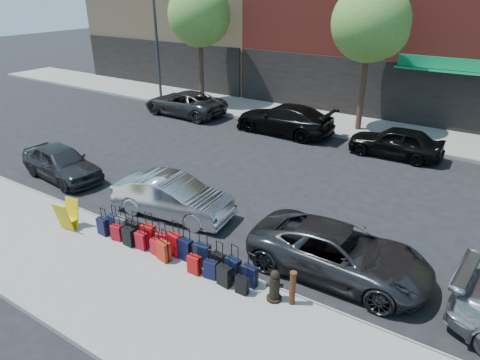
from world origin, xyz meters
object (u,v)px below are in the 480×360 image
Objects in this scene: car_far_0 at (184,103)px; streetlight at (158,28)px; car_near_0 at (61,162)px; car_far_1 at (284,119)px; display_rack at (68,215)px; suitcase_front_5 at (175,244)px; bollard at (293,287)px; car_near_1 at (173,197)px; tree_left at (201,17)px; car_far_2 at (396,142)px; car_near_2 at (339,252)px; tree_center at (373,25)px; fire_hydrant at (275,286)px.

streetlight is at bearing -117.89° from car_far_0.
car_far_1 is (4.82, 10.03, 0.09)m from car_near_0.
car_near_0 reaches higher than display_rack.
car_far_1 is at bearing 111.18° from suitcase_front_5.
bollard is 0.22× the size of car_near_1.
car_far_2 is at bearing -11.60° from tree_left.
streetlight reaches higher than car_near_2.
suitcase_front_5 is 0.20× the size of car_far_1.
tree_center reaches higher than car_near_1.
bollard is 0.23× the size of car_near_0.
car_far_2 is at bearing 54.50° from display_rack.
car_far_2 is (6.85, 12.35, 0.08)m from display_rack.
tree_center is 15.46m from fire_hydrant.
car_near_1 is (-5.07, 2.08, 0.15)m from fire_hydrant.
car_far_0 is (-12.71, 11.87, 0.18)m from fire_hydrant.
car_near_2 is at bearing 11.86° from display_rack.
bollard is 0.18× the size of car_far_0.
suitcase_front_5 is at bearing -46.63° from streetlight.
car_far_1 reaches higher than display_rack.
car_near_0 is at bearing -79.39° from tree_left.
car_near_1 is 10.82m from car_far_2.
car_near_1 is (11.07, -11.64, -3.97)m from streetlight.
fire_hydrant is 13.43m from car_far_1.
car_far_0 is (-10.01, -2.55, -4.69)m from tree_center.
tree_left is 20.15m from fire_hydrant.
car_near_0 is (-11.29, 1.86, 0.06)m from bollard.
car_near_2 is 0.92× the size of car_far_1.
car_far_0 reaches higher than car_near_0.
fire_hydrant is 0.89× the size of display_rack.
tree_center reaches higher than display_rack.
fire_hydrant is (2.70, -14.42, -4.87)m from tree_center.
car_far_0 reaches higher than car_near_2.
car_far_0 is (-5.64, 12.47, 0.10)m from display_rack.
car_far_1 is at bearing -9.74° from streetlight.
bollard is (0.43, 0.10, 0.08)m from fire_hydrant.
car_near_1 is at bearing 133.58° from fire_hydrant.
fire_hydrant is 0.17× the size of car_near_2.
car_near_1 is 0.81× the size of car_far_0.
fire_hydrant is 7.10m from display_rack.
car_far_1 is (-6.47, 11.89, 0.15)m from bollard.
tree_left and tree_center have the same top height.
car_near_0 is at bearing 145.69° from fire_hydrant.
car_far_1 is (-2.73, 11.84, 0.29)m from suitcase_front_5.
display_rack is at bearing -117.64° from car_near_0.
tree_center reaches higher than car_far_1.
bollard is at bearing -39.43° from streetlight.
tree_left reaches higher than display_rack.
display_rack is 12.63m from car_far_1.
tree_center is at bearing 67.27° from display_rack.
streetlight reaches higher than fire_hydrant.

